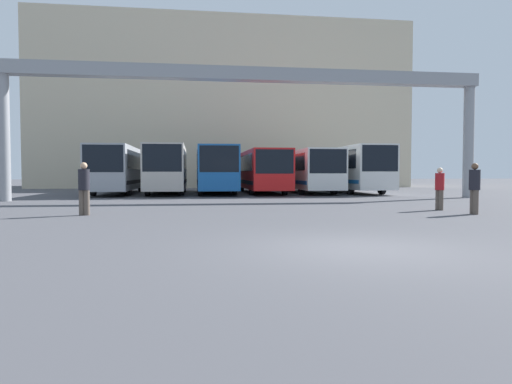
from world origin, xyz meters
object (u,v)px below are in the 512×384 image
(bus_slot_2, at_px, (215,168))
(bus_slot_3, at_px, (261,169))
(pedestrian_mid_left, at_px, (440,188))
(pedestrian_near_left, at_px, (474,187))
(bus_slot_0, at_px, (119,167))
(bus_slot_5, at_px, (351,167))
(bus_slot_4, at_px, (307,169))
(pedestrian_far_center, at_px, (84,187))
(bus_slot_1, at_px, (167,167))

(bus_slot_2, bearing_deg, bus_slot_3, 7.00)
(pedestrian_mid_left, height_order, pedestrian_near_left, pedestrian_near_left)
(bus_slot_0, relative_size, bus_slot_3, 1.03)
(bus_slot_2, distance_m, bus_slot_3, 3.34)
(pedestrian_near_left, bearing_deg, bus_slot_5, -3.81)
(bus_slot_4, relative_size, bus_slot_5, 1.04)
(bus_slot_5, height_order, pedestrian_far_center, bus_slot_5)
(bus_slot_0, distance_m, bus_slot_3, 9.94)
(pedestrian_far_center, bearing_deg, bus_slot_1, -85.59)
(bus_slot_2, height_order, bus_slot_4, bus_slot_2)
(bus_slot_4, bearing_deg, bus_slot_2, -177.16)
(bus_slot_0, xyz_separation_m, bus_slot_2, (6.62, -0.56, -0.00))
(bus_slot_2, distance_m, bus_slot_4, 6.63)
(bus_slot_4, relative_size, pedestrian_mid_left, 6.59)
(pedestrian_mid_left, relative_size, pedestrian_near_left, 0.92)
(bus_slot_5, xyz_separation_m, pedestrian_mid_left, (-2.03, -15.71, -1.01))
(pedestrian_mid_left, bearing_deg, bus_slot_2, 9.48)
(bus_slot_4, height_order, pedestrian_far_center, bus_slot_4)
(bus_slot_2, relative_size, pedestrian_near_left, 5.72)
(bus_slot_0, bearing_deg, bus_slot_4, -0.99)
(bus_slot_1, distance_m, pedestrian_far_center, 16.00)
(bus_slot_2, height_order, pedestrian_far_center, bus_slot_2)
(pedestrian_far_center, bearing_deg, bus_slot_5, -122.13)
(bus_slot_2, bearing_deg, pedestrian_near_left, -64.86)
(bus_slot_5, distance_m, pedestrian_far_center, 22.07)
(bus_slot_4, distance_m, bus_slot_5, 3.32)
(bus_slot_2, relative_size, bus_slot_3, 0.93)
(bus_slot_0, xyz_separation_m, pedestrian_far_center, (1.46, -16.50, -0.86))
(bus_slot_3, bearing_deg, pedestrian_far_center, -117.41)
(bus_slot_2, bearing_deg, bus_slot_5, 0.78)
(bus_slot_1, bearing_deg, pedestrian_near_left, -56.48)
(bus_slot_1, relative_size, bus_slot_5, 0.96)
(bus_slot_5, bearing_deg, bus_slot_1, -179.11)
(bus_slot_0, relative_size, pedestrian_far_center, 6.29)
(bus_slot_2, height_order, bus_slot_3, bus_slot_2)
(bus_slot_0, xyz_separation_m, bus_slot_4, (13.25, -0.23, -0.09))
(bus_slot_0, distance_m, bus_slot_2, 6.65)
(bus_slot_1, distance_m, bus_slot_3, 6.64)
(pedestrian_far_center, bearing_deg, bus_slot_2, -96.88)
(bus_slot_1, height_order, bus_slot_3, bus_slot_1)
(bus_slot_1, bearing_deg, bus_slot_4, 2.30)
(bus_slot_4, xyz_separation_m, pedestrian_near_left, (1.54, -17.72, -0.79))
(bus_slot_1, xyz_separation_m, pedestrian_near_left, (11.47, -17.32, -0.91))
(bus_slot_2, xyz_separation_m, bus_slot_5, (9.93, 0.13, 0.06))
(pedestrian_mid_left, xyz_separation_m, pedestrian_far_center, (-13.07, -0.37, 0.08))
(bus_slot_3, bearing_deg, pedestrian_mid_left, -73.96)
(bus_slot_0, height_order, bus_slot_5, bus_slot_5)
(bus_slot_1, relative_size, pedestrian_mid_left, 6.10)
(pedestrian_near_left, height_order, pedestrian_far_center, pedestrian_far_center)
(pedestrian_mid_left, bearing_deg, pedestrian_near_left, 170.55)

